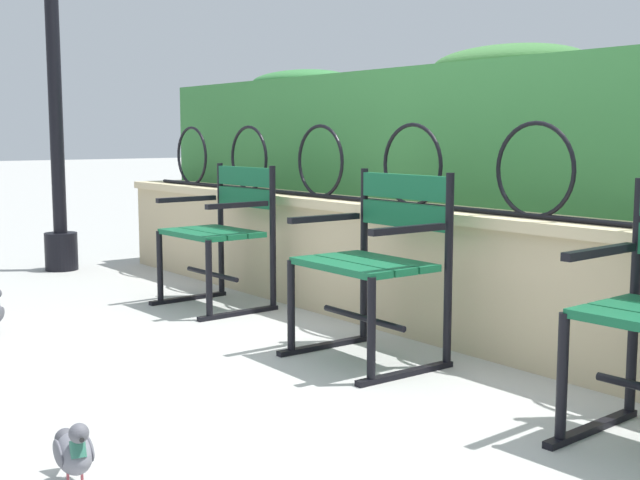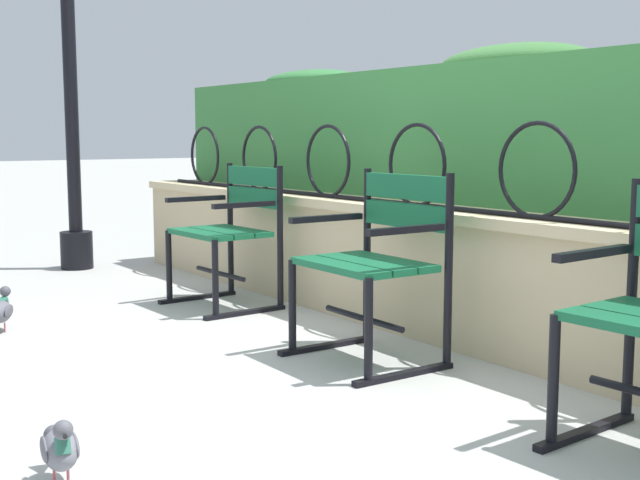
% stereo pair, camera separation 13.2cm
% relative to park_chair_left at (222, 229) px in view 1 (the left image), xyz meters
% --- Properties ---
extents(ground_plane, '(60.00, 60.00, 0.00)m').
position_rel_park_chair_left_xyz_m(ground_plane, '(1.33, -0.43, -0.46)').
color(ground_plane, '#ADADA8').
extents(stone_wall, '(6.27, 0.41, 0.65)m').
position_rel_park_chair_left_xyz_m(stone_wall, '(1.33, 0.49, -0.13)').
color(stone_wall, '#C6B289').
rests_on(stone_wall, ground).
extents(iron_arch_fence, '(5.76, 0.02, 0.42)m').
position_rel_park_chair_left_xyz_m(iron_arch_fence, '(1.17, 0.42, 0.38)').
color(iron_arch_fence, black).
rests_on(iron_arch_fence, stone_wall).
extents(hedge_row, '(6.15, 0.59, 0.82)m').
position_rel_park_chair_left_xyz_m(hedge_row, '(1.33, 0.96, 0.58)').
color(hedge_row, '#387A3D').
rests_on(hedge_row, stone_wall).
extents(park_chair_left, '(0.61, 0.54, 0.83)m').
position_rel_park_chair_left_xyz_m(park_chair_left, '(0.00, 0.00, 0.00)').
color(park_chair_left, '#145B38').
rests_on(park_chair_left, ground).
extents(park_chair_centre, '(0.62, 0.53, 0.85)m').
position_rel_park_chair_left_xyz_m(park_chair_centre, '(1.43, -0.06, 0.00)').
color(park_chair_centre, '#145B38').
rests_on(park_chair_centre, ground).
extents(pigeon_near_chairs, '(0.29, 0.13, 0.22)m').
position_rel_park_chair_left_xyz_m(pigeon_near_chairs, '(1.95, -1.66, -0.34)').
color(pigeon_near_chairs, slate).
rests_on(pigeon_near_chairs, ground).
extents(lamppost, '(0.28, 0.28, 3.63)m').
position_rel_park_chair_left_xyz_m(lamppost, '(-1.87, -0.28, 1.42)').
color(lamppost, black).
rests_on(lamppost, ground).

